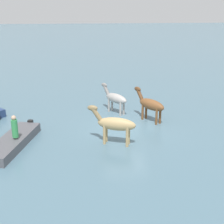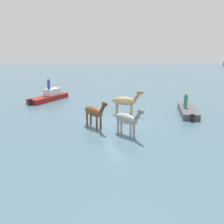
{
  "view_description": "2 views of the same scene",
  "coord_description": "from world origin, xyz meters",
  "px_view_note": "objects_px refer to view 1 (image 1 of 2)",
  "views": [
    {
      "loc": [
        -18.47,
        2.21,
        7.52
      ],
      "look_at": [
        -0.12,
        0.86,
        1.07
      ],
      "focal_mm": 53.17,
      "sensor_mm": 36.0,
      "label": 1
    },
    {
      "loc": [
        16.42,
        -1.29,
        5.1
      ],
      "look_at": [
        0.93,
        -0.42,
        1.04
      ],
      "focal_mm": 36.79,
      "sensor_mm": 36.0,
      "label": 2
    }
  ],
  "objects_px": {
    "horse_lead": "(115,98)",
    "person_spotter_bow": "(15,127)",
    "horse_pinto_flank": "(115,124)",
    "horse_dark_mare": "(150,104)",
    "boat_dinghy_port": "(13,143)"
  },
  "relations": [
    {
      "from": "horse_dark_mare",
      "to": "horse_lead",
      "type": "height_order",
      "value": "horse_dark_mare"
    },
    {
      "from": "horse_dark_mare",
      "to": "boat_dinghy_port",
      "type": "relative_size",
      "value": 0.47
    },
    {
      "from": "horse_pinto_flank",
      "to": "horse_dark_mare",
      "type": "xyz_separation_m",
      "value": [
        3.28,
        -2.51,
        -0.04
      ]
    },
    {
      "from": "horse_lead",
      "to": "boat_dinghy_port",
      "type": "bearing_deg",
      "value": 91.58
    },
    {
      "from": "horse_lead",
      "to": "horse_pinto_flank",
      "type": "bearing_deg",
      "value": 136.5
    },
    {
      "from": "horse_pinto_flank",
      "to": "horse_dark_mare",
      "type": "height_order",
      "value": "horse_pinto_flank"
    },
    {
      "from": "horse_lead",
      "to": "person_spotter_bow",
      "type": "distance_m",
      "value": 7.56
    },
    {
      "from": "horse_dark_mare",
      "to": "boat_dinghy_port",
      "type": "bearing_deg",
      "value": 76.26
    },
    {
      "from": "horse_pinto_flank",
      "to": "person_spotter_bow",
      "type": "height_order",
      "value": "horse_pinto_flank"
    },
    {
      "from": "horse_dark_mare",
      "to": "person_spotter_bow",
      "type": "height_order",
      "value": "horse_dark_mare"
    },
    {
      "from": "boat_dinghy_port",
      "to": "person_spotter_bow",
      "type": "distance_m",
      "value": 1.0
    },
    {
      "from": "horse_pinto_flank",
      "to": "horse_dark_mare",
      "type": "distance_m",
      "value": 4.13
    },
    {
      "from": "horse_pinto_flank",
      "to": "boat_dinghy_port",
      "type": "relative_size",
      "value": 0.54
    },
    {
      "from": "horse_dark_mare",
      "to": "horse_lead",
      "type": "relative_size",
      "value": 1.09
    },
    {
      "from": "person_spotter_bow",
      "to": "horse_pinto_flank",
      "type": "bearing_deg",
      "value": -89.26
    }
  ]
}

